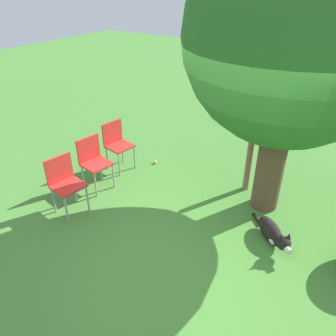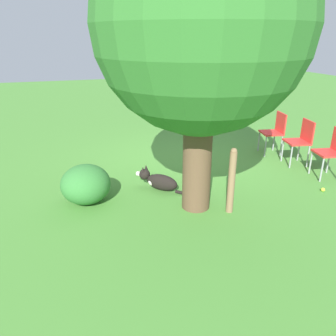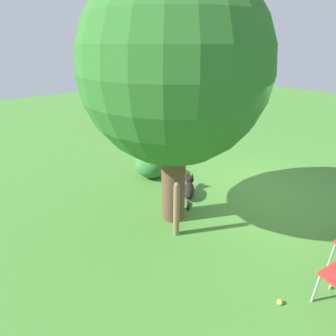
{
  "view_description": "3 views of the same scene",
  "coord_description": "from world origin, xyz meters",
  "px_view_note": "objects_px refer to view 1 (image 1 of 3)",
  "views": [
    {
      "loc": [
        1.45,
        -2.92,
        3.26
      ],
      "look_at": [
        -0.96,
        0.78,
        0.64
      ],
      "focal_mm": 35.0,
      "sensor_mm": 36.0,
      "label": 1
    },
    {
      "loc": [
        2.14,
        5.7,
        2.46
      ],
      "look_at": [
        0.68,
        0.96,
        0.45
      ],
      "focal_mm": 35.0,
      "sensor_mm": 36.0,
      "label": 2
    },
    {
      "loc": [
        -2.7,
        4.19,
        2.97
      ],
      "look_at": [
        0.54,
        1.56,
        0.97
      ],
      "focal_mm": 28.0,
      "sensor_mm": 36.0,
      "label": 3
    }
  ],
  "objects_px": {
    "fence_post": "(249,163)",
    "red_chair_0": "(65,181)",
    "tennis_ball": "(155,162)",
    "red_chair_1": "(93,159)",
    "dog": "(273,233)",
    "oak_tree": "(294,39)",
    "red_chair_2": "(117,142)"
  },
  "relations": [
    {
      "from": "fence_post",
      "to": "red_chair_0",
      "type": "bearing_deg",
      "value": -135.63
    },
    {
      "from": "tennis_ball",
      "to": "red_chair_1",
      "type": "bearing_deg",
      "value": -108.88
    },
    {
      "from": "dog",
      "to": "oak_tree",
      "type": "bearing_deg",
      "value": 161.26
    },
    {
      "from": "tennis_ball",
      "to": "fence_post",
      "type": "bearing_deg",
      "value": 4.39
    },
    {
      "from": "red_chair_1",
      "to": "red_chair_2",
      "type": "bearing_deg",
      "value": 108.53
    },
    {
      "from": "red_chair_0",
      "to": "red_chair_2",
      "type": "xyz_separation_m",
      "value": [
        -0.22,
        1.46,
        0.0
      ]
    },
    {
      "from": "oak_tree",
      "to": "red_chair_1",
      "type": "xyz_separation_m",
      "value": [
        -2.68,
        -1.07,
        -2.03
      ]
    },
    {
      "from": "red_chair_0",
      "to": "tennis_ball",
      "type": "relative_size",
      "value": 13.47
    },
    {
      "from": "dog",
      "to": "tennis_ball",
      "type": "height_order",
      "value": "dog"
    },
    {
      "from": "red_chair_1",
      "to": "tennis_ball",
      "type": "bearing_deg",
      "value": 81.19
    },
    {
      "from": "oak_tree",
      "to": "red_chair_2",
      "type": "height_order",
      "value": "oak_tree"
    },
    {
      "from": "dog",
      "to": "red_chair_2",
      "type": "relative_size",
      "value": 0.84
    },
    {
      "from": "fence_post",
      "to": "red_chair_2",
      "type": "relative_size",
      "value": 1.1
    },
    {
      "from": "oak_tree",
      "to": "red_chair_0",
      "type": "distance_m",
      "value": 3.74
    },
    {
      "from": "oak_tree",
      "to": "dog",
      "type": "distance_m",
      "value": 2.57
    },
    {
      "from": "red_chair_1",
      "to": "tennis_ball",
      "type": "distance_m",
      "value": 1.39
    },
    {
      "from": "oak_tree",
      "to": "dog",
      "type": "xyz_separation_m",
      "value": [
        0.38,
        -0.77,
        -2.42
      ]
    },
    {
      "from": "red_chair_2",
      "to": "dog",
      "type": "bearing_deg",
      "value": 2.34
    },
    {
      "from": "fence_post",
      "to": "tennis_ball",
      "type": "xyz_separation_m",
      "value": [
        -1.84,
        -0.14,
        -0.48
      ]
    },
    {
      "from": "dog",
      "to": "tennis_ball",
      "type": "relative_size",
      "value": 11.33
    },
    {
      "from": "fence_post",
      "to": "tennis_ball",
      "type": "distance_m",
      "value": 1.9
    },
    {
      "from": "fence_post",
      "to": "red_chair_1",
      "type": "distance_m",
      "value": 2.64
    },
    {
      "from": "oak_tree",
      "to": "red_chair_1",
      "type": "relative_size",
      "value": 4.37
    },
    {
      "from": "oak_tree",
      "to": "red_chair_1",
      "type": "height_order",
      "value": "oak_tree"
    },
    {
      "from": "fence_post",
      "to": "red_chair_0",
      "type": "height_order",
      "value": "fence_post"
    },
    {
      "from": "fence_post",
      "to": "red_chair_2",
      "type": "distance_m",
      "value": 2.45
    },
    {
      "from": "red_chair_1",
      "to": "tennis_ball",
      "type": "relative_size",
      "value": 13.47
    },
    {
      "from": "red_chair_1",
      "to": "tennis_ball",
      "type": "xyz_separation_m",
      "value": [
        0.42,
        1.23,
        -0.51
      ]
    },
    {
      "from": "tennis_ball",
      "to": "red_chair_2",
      "type": "bearing_deg",
      "value": -136.92
    },
    {
      "from": "oak_tree",
      "to": "tennis_ball",
      "type": "bearing_deg",
      "value": 176.16
    },
    {
      "from": "oak_tree",
      "to": "dog",
      "type": "bearing_deg",
      "value": -63.74
    },
    {
      "from": "fence_post",
      "to": "tennis_ball",
      "type": "height_order",
      "value": "fence_post"
    }
  ]
}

